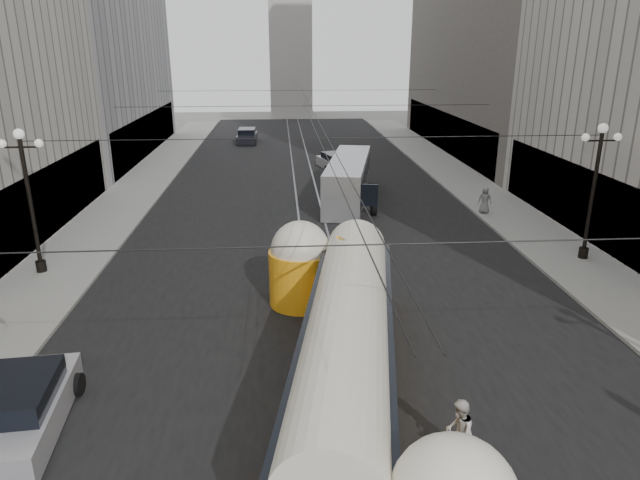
{
  "coord_description": "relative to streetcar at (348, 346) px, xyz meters",
  "views": [
    {
      "loc": [
        -1.75,
        -6.64,
        9.76
      ],
      "look_at": [
        -0.44,
        12.14,
        3.34
      ],
      "focal_mm": 32.0,
      "sensor_mm": 36.0,
      "label": 1
    }
  ],
  "objects": [
    {
      "name": "road",
      "position": [
        -0.03,
        24.87,
        -1.69
      ],
      "size": [
        20.0,
        85.0,
        0.02
      ],
      "primitive_type": "cube",
      "color": "black",
      "rests_on": "ground"
    },
    {
      "name": "sidewalk_left",
      "position": [
        -12.03,
        28.37,
        -1.61
      ],
      "size": [
        4.0,
        72.0,
        0.15
      ],
      "primitive_type": "cube",
      "color": "gray",
      "rests_on": "ground"
    },
    {
      "name": "sidewalk_right",
      "position": [
        11.97,
        28.37,
        -1.61
      ],
      "size": [
        4.0,
        72.0,
        0.15
      ],
      "primitive_type": "cube",
      "color": "gray",
      "rests_on": "ground"
    },
    {
      "name": "rail_left",
      "position": [
        -0.78,
        24.87,
        -1.69
      ],
      "size": [
        0.12,
        85.0,
        0.04
      ],
      "primitive_type": "cube",
      "color": "gray",
      "rests_on": "ground"
    },
    {
      "name": "rail_right",
      "position": [
        0.72,
        24.87,
        -1.69
      ],
      "size": [
        0.12,
        85.0,
        0.04
      ],
      "primitive_type": "cube",
      "color": "gray",
      "rests_on": "ground"
    },
    {
      "name": "distant_tower",
      "position": [
        -0.03,
        72.37,
        13.28
      ],
      "size": [
        6.0,
        6.0,
        31.36
      ],
      "color": "#B2AFA8",
      "rests_on": "ground"
    },
    {
      "name": "lamppost_left_mid",
      "position": [
        -12.63,
        10.37,
        2.06
      ],
      "size": [
        1.86,
        0.44,
        6.37
      ],
      "color": "black",
      "rests_on": "sidewalk_left"
    },
    {
      "name": "lamppost_right_mid",
      "position": [
        12.57,
        10.37,
        2.06
      ],
      "size": [
        1.86,
        0.44,
        6.37
      ],
      "color": "black",
      "rests_on": "sidewalk_right"
    },
    {
      "name": "catenary",
      "position": [
        0.09,
        23.86,
        4.19
      ],
      "size": [
        25.0,
        72.0,
        0.23
      ],
      "color": "black",
      "rests_on": "ground"
    },
    {
      "name": "streetcar",
      "position": [
        0.0,
        0.0,
        0.0
      ],
      "size": [
        4.7,
        15.62,
        3.46
      ],
      "color": "#F9A015",
      "rests_on": "ground"
    },
    {
      "name": "city_bus",
      "position": [
        2.65,
        22.4,
        -0.17
      ],
      "size": [
        4.42,
        11.25,
        2.78
      ],
      "color": "#A8AAAD",
      "rests_on": "ground"
    },
    {
      "name": "sedan_silver",
      "position": [
        -8.76,
        -0.99,
        -1.0
      ],
      "size": [
        2.4,
        4.95,
        1.51
      ],
      "color": "#B2B2B7",
      "rests_on": "ground"
    },
    {
      "name": "sedan_white_far",
      "position": [
        2.66,
        32.56,
        -1.08
      ],
      "size": [
        2.82,
        4.57,
        1.35
      ],
      "color": "silver",
      "rests_on": "ground"
    },
    {
      "name": "sedan_dark_far",
      "position": [
        -5.29,
        46.93,
        -1.01
      ],
      "size": [
        2.03,
        4.8,
        1.51
      ],
      "color": "black",
      "rests_on": "ground"
    },
    {
      "name": "pedestrian_crossing_a",
      "position": [
        -0.87,
        -3.11,
        -0.88
      ],
      "size": [
        0.55,
        0.68,
        1.61
      ],
      "primitive_type": "imported",
      "rotation": [
        0.0,
        0.0,
        1.25
      ],
      "color": "black",
      "rests_on": "ground"
    },
    {
      "name": "pedestrian_crossing_b",
      "position": [
        2.39,
        -2.94,
        -0.83
      ],
      "size": [
        0.93,
        1.03,
        1.72
      ],
      "primitive_type": "imported",
      "rotation": [
        0.0,
        0.0,
        -1.98
      ],
      "color": "silver",
      "rests_on": "ground"
    },
    {
      "name": "pedestrian_sidewalk_right",
      "position": [
        10.47,
        18.27,
        -0.73
      ],
      "size": [
        0.9,
        0.69,
        1.63
      ],
      "primitive_type": "imported",
      "rotation": [
        0.0,
        0.0,
        2.85
      ],
      "color": "slate",
      "rests_on": "sidewalk_right"
    }
  ]
}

